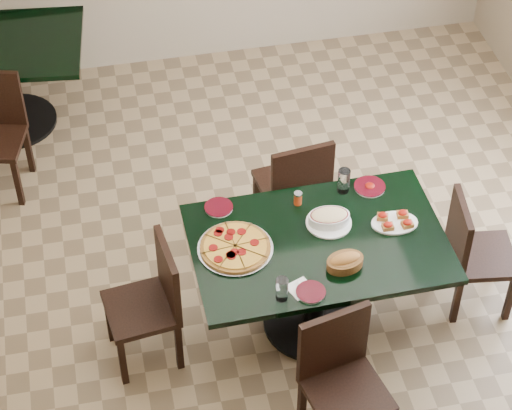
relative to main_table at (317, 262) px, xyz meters
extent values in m
plane|color=#8A724F|center=(-0.27, 0.29, -0.57)|extent=(5.50, 5.50, 0.00)
cube|color=black|center=(0.00, 0.00, 0.16)|extent=(1.51, 0.99, 0.04)
cylinder|color=black|center=(0.00, 0.00, -0.21)|extent=(0.13, 0.13, 0.71)
cylinder|color=black|center=(0.00, 0.00, -0.55)|extent=(0.64, 0.64, 0.03)
cylinder|color=black|center=(-1.81, 2.44, -0.21)|extent=(0.13, 0.13, 0.71)
cylinder|color=black|center=(-1.81, 2.44, -0.55)|extent=(0.67, 0.67, 0.03)
cube|color=black|center=(0.04, 0.84, -0.14)|extent=(0.47, 0.47, 0.04)
cube|color=black|center=(0.06, 0.65, 0.11)|extent=(0.42, 0.09, 0.45)
cube|color=black|center=(0.19, 1.04, -0.36)|extent=(0.04, 0.04, 0.41)
cube|color=black|center=(0.24, 0.69, -0.36)|extent=(0.04, 0.04, 0.41)
cube|color=black|center=(-0.16, 1.00, -0.36)|extent=(0.04, 0.04, 0.41)
cube|color=black|center=(-0.12, 0.64, -0.36)|extent=(0.04, 0.04, 0.41)
cube|color=black|center=(-0.05, -0.86, -0.14)|extent=(0.50, 0.50, 0.04)
cube|color=black|center=(-0.09, -0.68, 0.10)|extent=(0.42, 0.13, 0.45)
cube|color=black|center=(-0.26, -0.73, -0.36)|extent=(0.05, 0.05, 0.41)
cube|color=black|center=(0.09, -0.65, -0.36)|extent=(0.05, 0.05, 0.41)
cube|color=black|center=(1.07, -0.02, -0.16)|extent=(0.45, 0.45, 0.04)
cube|color=black|center=(0.89, 0.01, 0.07)|extent=(0.09, 0.40, 0.43)
cube|color=black|center=(1.21, -0.21, -0.37)|extent=(0.05, 0.05, 0.39)
cube|color=black|center=(0.88, -0.16, -0.37)|extent=(0.05, 0.05, 0.39)
cube|color=black|center=(1.26, 0.13, -0.37)|extent=(0.05, 0.05, 0.39)
cube|color=black|center=(0.92, 0.17, -0.37)|extent=(0.05, 0.05, 0.39)
cube|color=black|center=(-1.08, -0.02, -0.15)|extent=(0.46, 0.46, 0.04)
cube|color=black|center=(-0.90, 0.01, 0.09)|extent=(0.09, 0.41, 0.44)
cube|color=black|center=(-1.27, 0.13, -0.37)|extent=(0.04, 0.04, 0.40)
cube|color=black|center=(-0.93, 0.18, -0.37)|extent=(0.04, 0.04, 0.40)
cube|color=black|center=(-1.23, -0.21, -0.37)|extent=(0.04, 0.04, 0.40)
cube|color=black|center=(-0.88, -0.17, -0.37)|extent=(0.04, 0.04, 0.40)
cube|color=black|center=(-1.78, 1.49, -0.36)|extent=(0.05, 0.05, 0.41)
cube|color=black|center=(-1.69, 1.84, -0.36)|extent=(0.05, 0.05, 0.41)
cylinder|color=#B1B1B8|center=(-0.49, 0.04, 0.19)|extent=(0.44, 0.44, 0.01)
cylinder|color=brown|center=(-0.49, 0.04, 0.20)|extent=(0.41, 0.41, 0.02)
cylinder|color=#BE8D28|center=(-0.49, 0.04, 0.21)|extent=(0.37, 0.37, 0.01)
cylinder|color=white|center=(0.10, 0.13, 0.19)|extent=(0.28, 0.28, 0.01)
ellipsoid|color=beige|center=(0.10, 0.13, 0.25)|extent=(0.23, 0.16, 0.04)
ellipsoid|color=olive|center=(0.10, -0.22, 0.24)|extent=(0.20, 0.12, 0.08)
cylinder|color=white|center=(-0.14, -0.38, 0.19)|extent=(0.17, 0.17, 0.01)
cylinder|color=#3B040C|center=(-0.14, -0.38, 0.19)|extent=(0.17, 0.17, 0.00)
cylinder|color=white|center=(0.43, 0.38, 0.19)|extent=(0.19, 0.19, 0.01)
cylinder|color=#3B040C|center=(0.43, 0.38, 0.19)|extent=(0.20, 0.20, 0.00)
ellipsoid|color=#A80C08|center=(0.43, 0.38, 0.20)|extent=(0.06, 0.06, 0.03)
cylinder|color=white|center=(-0.53, 0.39, 0.19)|extent=(0.17, 0.17, 0.01)
cylinder|color=#3B040C|center=(-0.53, 0.39, 0.19)|extent=(0.18, 0.18, 0.00)
cube|color=white|center=(-0.19, -0.34, 0.18)|extent=(0.17, 0.17, 0.00)
cube|color=#B1B1B8|center=(-0.17, -0.34, 0.19)|extent=(0.06, 0.12, 0.00)
cylinder|color=silver|center=(0.26, 0.39, 0.26)|extent=(0.08, 0.08, 0.16)
cylinder|color=silver|center=(-0.31, -0.38, 0.26)|extent=(0.07, 0.07, 0.15)
cylinder|color=#AC3112|center=(-0.05, 0.34, 0.22)|extent=(0.05, 0.05, 0.08)
cylinder|color=#B1B1B8|center=(-0.05, 0.34, 0.26)|extent=(0.05, 0.05, 0.01)
camera|label=1|loc=(-1.19, -3.90, 4.40)|focal=70.00mm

